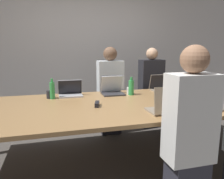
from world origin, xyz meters
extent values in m
plane|color=#4C4742|center=(0.00, 0.00, 0.00)|extent=(24.00, 24.00, 0.00)
cube|color=#BCB7B2|center=(0.00, 1.93, 1.40)|extent=(12.00, 0.06, 2.80)
cube|color=#9E7547|center=(0.00, 0.00, 0.72)|extent=(3.57, 1.50, 0.04)
cylinder|color=#4C4C51|center=(1.60, 0.57, 0.35)|extent=(0.08, 0.08, 0.70)
cube|color=#B7B7BC|center=(-0.48, 0.51, 0.75)|extent=(0.31, 0.20, 0.02)
cube|color=#B7B7BC|center=(-0.48, 0.59, 0.86)|extent=(0.32, 0.07, 0.20)
cube|color=black|center=(-0.48, 0.58, 0.86)|extent=(0.31, 0.07, 0.19)
cylinder|color=#232328|center=(-0.75, 0.48, 0.79)|extent=(0.09, 0.09, 0.10)
cylinder|color=green|center=(-0.72, 0.44, 0.85)|extent=(0.06, 0.06, 0.22)
cylinder|color=green|center=(-0.72, 0.44, 0.98)|extent=(0.03, 0.03, 0.05)
cube|color=#333338|center=(0.10, 0.48, 0.75)|extent=(0.31, 0.26, 0.02)
cube|color=#333338|center=(0.10, 0.57, 0.89)|extent=(0.31, 0.11, 0.25)
cube|color=silver|center=(0.10, 0.56, 0.88)|extent=(0.31, 0.11, 0.24)
cube|color=#2D2D38|center=(0.18, 0.92, 0.23)|extent=(0.32, 0.24, 0.45)
cube|color=silver|center=(0.18, 0.92, 0.82)|extent=(0.40, 0.24, 0.74)
sphere|color=brown|center=(0.18, 0.92, 1.30)|extent=(0.22, 0.22, 0.22)
cylinder|color=white|center=(0.34, 0.44, 0.79)|extent=(0.09, 0.09, 0.10)
cylinder|color=green|center=(0.35, 0.40, 0.85)|extent=(0.08, 0.08, 0.21)
cylinder|color=green|center=(0.35, 0.40, 0.97)|extent=(0.03, 0.03, 0.05)
cube|color=gray|center=(0.41, -0.46, 0.75)|extent=(0.36, 0.26, 0.02)
cube|color=gray|center=(0.41, -0.59, 0.89)|extent=(0.37, 0.04, 0.26)
cube|color=black|center=(0.41, -0.57, 0.89)|extent=(0.36, 0.04, 0.26)
cube|color=silver|center=(0.38, -0.94, 0.82)|extent=(0.40, 0.24, 0.74)
sphere|color=#9E7051|center=(0.38, -0.94, 1.31)|extent=(0.23, 0.23, 0.23)
cube|color=#B7B7BC|center=(1.00, -0.49, 0.75)|extent=(0.33, 0.24, 0.02)
cube|color=#B7B7BC|center=(1.00, -0.60, 0.88)|extent=(0.33, 0.06, 0.25)
cube|color=#0F1933|center=(1.00, -0.59, 0.88)|extent=(0.33, 0.06, 0.24)
cylinder|color=white|center=(0.73, -0.48, 0.79)|extent=(0.09, 0.09, 0.10)
cube|color=gray|center=(0.91, 0.55, 0.75)|extent=(0.34, 0.23, 0.02)
cube|color=gray|center=(0.91, 0.64, 0.87)|extent=(0.34, 0.07, 0.23)
cube|color=black|center=(0.91, 0.63, 0.87)|extent=(0.34, 0.07, 0.22)
cube|color=#2D2D38|center=(0.95, 1.03, 0.23)|extent=(0.32, 0.24, 0.45)
cube|color=#232328|center=(0.95, 1.03, 0.82)|extent=(0.40, 0.24, 0.74)
sphere|color=tan|center=(0.95, 1.03, 1.29)|extent=(0.20, 0.20, 0.20)
cube|color=black|center=(-0.23, -0.07, 0.77)|extent=(0.08, 0.16, 0.05)
camera|label=1|loc=(-0.69, -2.43, 1.39)|focal=35.00mm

